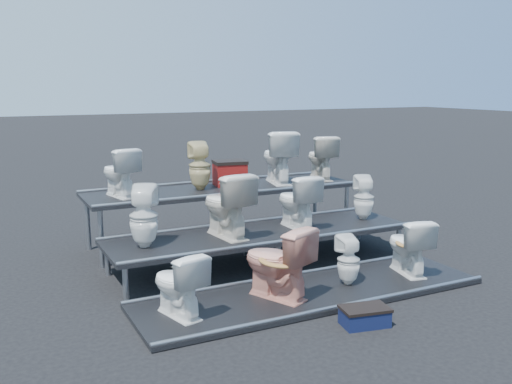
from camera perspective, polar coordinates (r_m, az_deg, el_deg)
name	(u,v)px	position (r m, az deg, el deg)	size (l,w,h in m)	color
ground	(261,264)	(7.88, 0.53, -7.25)	(80.00, 80.00, 0.00)	black
tier_front	(312,293)	(6.80, 5.59, -10.02)	(4.20, 1.20, 0.06)	black
tier_mid	(261,248)	(7.81, 0.54, -5.65)	(4.20, 1.20, 0.46)	black
tier_back	(224,215)	(8.90, -3.27, -2.28)	(4.20, 1.20, 0.86)	black
toilet_0	(178,284)	(6.01, -7.81, -9.08)	(0.39, 0.68, 0.69)	white
toilet_1	(277,262)	(6.43, 2.11, -6.98)	(0.47, 0.82, 0.84)	tan
toilet_2	(348,260)	(6.96, 9.23, -6.73)	(0.27, 0.28, 0.60)	white
toilet_3	(408,245)	(7.50, 14.98, -5.18)	(0.41, 0.71, 0.73)	white
toilet_4	(144,216)	(7.09, -11.16, -2.40)	(0.35, 0.36, 0.77)	white
toilet_5	(226,205)	(7.43, -2.99, -1.26)	(0.48, 0.84, 0.86)	beige
toilet_6	(297,201)	(7.92, 4.12, -0.91)	(0.42, 0.74, 0.75)	white
toilet_7	(364,197)	(8.56, 10.73, -0.53)	(0.29, 0.30, 0.65)	white
toilet_8	(119,172)	(8.27, -13.51, 1.93)	(0.39, 0.68, 0.70)	white
toilet_9	(200,166)	(8.61, -5.65, 2.62)	(0.33, 0.33, 0.73)	#D0BD85
toilet_10	(278,157)	(9.16, 2.23, 3.54)	(0.47, 0.83, 0.85)	white
toilet_11	(321,157)	(9.58, 6.51, 3.47)	(0.41, 0.72, 0.74)	beige
red_crate	(230,174)	(8.98, -2.63, 1.77)	(0.48, 0.38, 0.34)	maroon
step_stool	(365,318)	(6.07, 10.81, -12.24)	(0.47, 0.28, 0.17)	#0E1535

